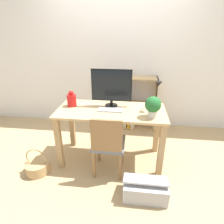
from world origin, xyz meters
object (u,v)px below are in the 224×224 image
Objects in this scene: basket at (38,166)px; storage_box at (145,189)px; bookshelf at (128,107)px; vase at (72,100)px; desk_lamp at (157,92)px; potted_plant at (153,106)px; chair at (108,143)px; monitor at (111,86)px; keyboard at (110,110)px.

storage_box is at bearing -10.05° from basket.
bookshelf is at bearing 51.30° from basket.
vase reaches higher than storage_box.
desk_lamp is 1.16m from storage_box.
chair is at bearing -164.46° from potted_plant.
storage_box is (1.00, -0.71, -0.75)m from vase.
chair is 0.67m from storage_box.
potted_plant is 0.70m from chair.
vase reaches higher than basket.
storage_box is (-0.12, -0.73, -0.89)m from desk_lamp.
monitor is 0.59m from desk_lamp.
basket is at bearing -173.61° from chair.
monitor is 1.09m from bookshelf.
monitor is 0.56m from vase.
monitor is 1.39× the size of desk_lamp.
desk_lamp is 0.89m from chair.
potted_plant is (0.52, -0.30, -0.13)m from monitor.
bookshelf reaches higher than storage_box.
potted_plant is 0.27× the size of bookshelf.
chair is 1.71× the size of storage_box.
bookshelf is (0.21, 0.86, -0.64)m from monitor.
storage_box is at bearing -35.41° from vase.
vase is at bearing 144.59° from storage_box.
monitor is 1.50× the size of basket.
keyboard is at bearing 164.83° from potted_plant.
keyboard is at bearing -9.65° from vase.
vase is (-0.53, -0.07, -0.18)m from monitor.
vase reaches higher than chair.
potted_plant reaches higher than basket.
basket reaches higher than storage_box.
monitor is 0.55× the size of bookshelf.
bookshelf is (0.19, 1.30, -0.05)m from chair.
storage_box is at bearing -53.19° from keyboard.
keyboard is 0.65× the size of storage_box.
vase is (-0.54, 0.09, 0.08)m from keyboard.
desk_lamp reaches higher than basket.
keyboard is (0.01, -0.16, -0.26)m from monitor.
keyboard is 0.33× the size of bookshelf.
desk_lamp is (0.59, -0.04, -0.04)m from monitor.
potted_plant is 0.94m from storage_box.
monitor is at bearing 7.02° from vase.
desk_lamp is at bearing -4.10° from monitor.
bookshelf is (0.20, 1.02, -0.38)m from keyboard.
monitor is at bearing 30.30° from basket.
desk_lamp is 0.78× the size of storage_box.
basket is 1.40m from storage_box.
desk_lamp is 0.46× the size of chair.
desk_lamp reaches higher than storage_box.
vase is 1.13m from desk_lamp.
potted_plant is at bearing -15.17° from keyboard.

